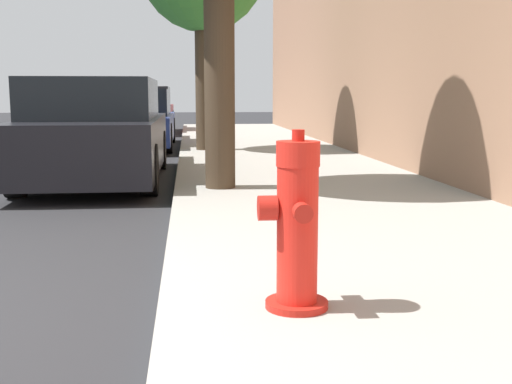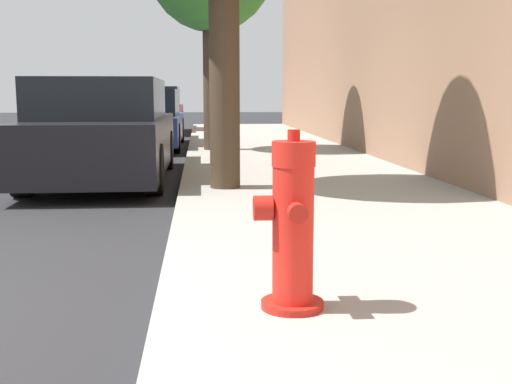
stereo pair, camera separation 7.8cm
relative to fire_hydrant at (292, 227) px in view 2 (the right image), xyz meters
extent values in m
cube|color=#99968E|center=(0.91, 0.07, -0.47)|extent=(3.20, 40.00, 0.12)
cylinder|color=red|center=(0.01, 0.00, -0.39)|extent=(0.31, 0.31, 0.04)
cylinder|color=red|center=(0.01, 0.00, -0.04)|extent=(0.20, 0.20, 0.68)
cylinder|color=red|center=(0.01, 0.00, 0.36)|extent=(0.21, 0.21, 0.12)
cylinder|color=red|center=(0.01, 0.00, 0.45)|extent=(0.06, 0.06, 0.06)
cylinder|color=red|center=(0.01, -0.14, 0.10)|extent=(0.09, 0.08, 0.09)
cylinder|color=red|center=(0.01, 0.14, 0.10)|extent=(0.09, 0.08, 0.09)
cylinder|color=red|center=(-0.14, 0.00, 0.10)|extent=(0.09, 0.12, 0.12)
cube|color=black|center=(-1.74, 5.82, -0.01)|extent=(1.67, 4.34, 0.70)
cube|color=black|center=(-1.74, 5.65, 0.59)|extent=(1.54, 2.39, 0.52)
cylinder|color=black|center=(-2.50, 7.17, -0.23)|extent=(0.20, 0.61, 0.61)
cylinder|color=black|center=(-0.98, 7.17, -0.23)|extent=(0.20, 0.61, 0.61)
cylinder|color=black|center=(-2.50, 4.48, -0.23)|extent=(0.20, 0.61, 0.61)
cylinder|color=black|center=(-0.98, 4.48, -0.23)|extent=(0.20, 0.61, 0.61)
cube|color=navy|center=(-1.75, 11.39, -0.08)|extent=(1.76, 4.58, 0.56)
cube|color=black|center=(-1.75, 11.20, 0.48)|extent=(1.62, 2.52, 0.55)
cylinder|color=black|center=(-2.55, 12.81, -0.22)|extent=(0.20, 0.61, 0.61)
cylinder|color=black|center=(-0.95, 12.81, -0.22)|extent=(0.20, 0.61, 0.61)
cylinder|color=black|center=(-2.55, 9.97, -0.22)|extent=(0.20, 0.61, 0.61)
cylinder|color=black|center=(-0.95, 9.97, -0.22)|extent=(0.20, 0.61, 0.61)
cube|color=maroon|center=(-1.92, 17.00, -0.02)|extent=(1.81, 4.24, 0.66)
cube|color=black|center=(-1.92, 16.83, 0.60)|extent=(1.67, 2.33, 0.56)
cylinder|color=black|center=(-2.75, 18.32, -0.20)|extent=(0.20, 0.65, 0.65)
cylinder|color=black|center=(-1.10, 18.32, -0.20)|extent=(0.20, 0.65, 0.65)
cylinder|color=black|center=(-2.75, 15.69, -0.20)|extent=(0.20, 0.65, 0.65)
cylinder|color=black|center=(-1.10, 15.69, -0.20)|extent=(0.20, 0.65, 0.65)
cylinder|color=#423323|center=(-0.17, 4.22, 0.90)|extent=(0.34, 0.34, 2.62)
cylinder|color=#423323|center=(-0.21, 9.36, 0.90)|extent=(0.33, 0.33, 2.63)
camera|label=1|loc=(-0.52, -3.05, 0.65)|focal=45.00mm
camera|label=2|loc=(-0.44, -3.05, 0.65)|focal=45.00mm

